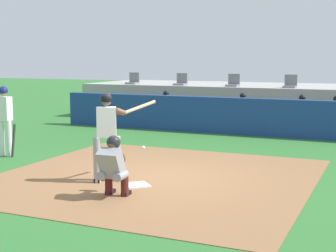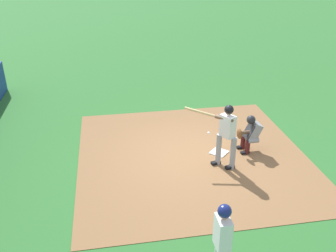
{
  "view_description": "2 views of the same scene",
  "coord_description": "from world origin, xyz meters",
  "views": [
    {
      "loc": [
        4.41,
        -9.3,
        2.48
      ],
      "look_at": [
        0.0,
        0.7,
        1.0
      ],
      "focal_mm": 53.68,
      "sensor_mm": 36.0,
      "label": 1
    },
    {
      "loc": [
        -8.88,
        2.23,
        5.48
      ],
      "look_at": [
        0.0,
        0.7,
        1.0
      ],
      "focal_mm": 39.63,
      "sensor_mm": 36.0,
      "label": 2
    }
  ],
  "objects": [
    {
      "name": "dirt_infield",
      "position": [
        0.0,
        0.0,
        0.01
      ],
      "size": [
        6.4,
        6.4,
        0.01
      ],
      "primitive_type": "cube",
      "color": "olive",
      "rests_on": "ground"
    },
    {
      "name": "home_plate",
      "position": [
        0.0,
        -0.8,
        0.02
      ],
      "size": [
        0.62,
        0.62,
        0.02
      ],
      "primitive_type": "cube",
      "rotation": [
        0.0,
        0.0,
        0.79
      ],
      "color": "white",
      "rests_on": "dirt_infield"
    },
    {
      "name": "on_deck_batter",
      "position": [
        -4.45,
        0.56,
        1.02
      ],
      "size": [
        0.58,
        0.23,
        1.79
      ],
      "color": "silver",
      "rests_on": "ground"
    },
    {
      "name": "batter_at_plate",
      "position": [
        -0.68,
        -0.72,
        1.04
      ],
      "size": [
        0.85,
        1.28,
        1.8
      ],
      "color": "#99999E",
      "rests_on": "ground"
    },
    {
      "name": "catcher_crouched",
      "position": [
        -0.02,
        -1.66,
        0.61
      ],
      "size": [
        0.5,
        1.59,
        1.13
      ],
      "color": "gray",
      "rests_on": "ground"
    },
    {
      "name": "ground_plane",
      "position": [
        0.0,
        0.0,
        0.0
      ],
      "size": [
        80.0,
        80.0,
        0.0
      ],
      "primitive_type": "plane",
      "color": "#2D6B2D"
    }
  ]
}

